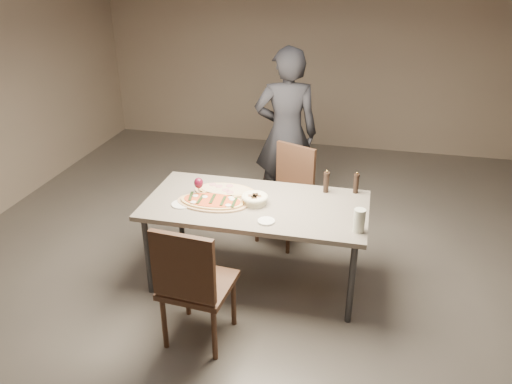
% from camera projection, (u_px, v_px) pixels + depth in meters
% --- Properties ---
extents(room, '(7.00, 7.00, 7.00)m').
position_uv_depth(room, '(256.00, 127.00, 3.76)').
color(room, '#57514B').
rests_on(room, ground).
extents(dining_table, '(1.80, 0.90, 0.75)m').
position_uv_depth(dining_table, '(256.00, 209.00, 4.07)').
color(dining_table, slate).
rests_on(dining_table, ground).
extents(zucchini_pizza, '(0.59, 0.32, 0.05)m').
position_uv_depth(zucchini_pizza, '(212.00, 202.00, 4.03)').
color(zucchini_pizza, tan).
rests_on(zucchini_pizza, dining_table).
extents(ham_pizza, '(0.54, 0.30, 0.04)m').
position_uv_depth(ham_pizza, '(226.00, 191.00, 4.22)').
color(ham_pizza, tan).
rests_on(ham_pizza, dining_table).
extents(bread_basket, '(0.22, 0.22, 0.08)m').
position_uv_depth(bread_basket, '(255.00, 199.00, 4.02)').
color(bread_basket, beige).
rests_on(bread_basket, dining_table).
extents(oil_dish, '(0.13, 0.13, 0.02)m').
position_uv_depth(oil_dish, '(266.00, 221.00, 3.76)').
color(oil_dish, white).
rests_on(oil_dish, dining_table).
extents(pepper_mill_left, '(0.05, 0.05, 0.20)m').
position_uv_depth(pepper_mill_left, '(326.00, 182.00, 4.19)').
color(pepper_mill_left, black).
rests_on(pepper_mill_left, dining_table).
extents(pepper_mill_right, '(0.05, 0.05, 0.19)m').
position_uv_depth(pepper_mill_right, '(356.00, 183.00, 4.18)').
color(pepper_mill_right, black).
rests_on(pepper_mill_right, dining_table).
extents(carafe, '(0.09, 0.09, 0.18)m').
position_uv_depth(carafe, '(359.00, 220.00, 3.61)').
color(carafe, silver).
rests_on(carafe, dining_table).
extents(wine_glass, '(0.08, 0.08, 0.17)m').
position_uv_depth(wine_glass, '(199.00, 184.00, 4.10)').
color(wine_glass, silver).
rests_on(wine_glass, dining_table).
extents(side_plate, '(0.17, 0.17, 0.01)m').
position_uv_depth(side_plate, '(182.00, 204.00, 4.02)').
color(side_plate, white).
rests_on(side_plate, dining_table).
extents(chair_near, '(0.50, 0.50, 0.99)m').
position_uv_depth(chair_near, '(192.00, 281.00, 3.42)').
color(chair_near, '#40281B').
rests_on(chair_near, ground).
extents(chair_far, '(0.58, 0.58, 0.94)m').
position_uv_depth(chair_far, '(289.00, 188.00, 4.82)').
color(chair_far, '#40281B').
rests_on(chair_far, ground).
extents(diner, '(0.74, 0.57, 1.79)m').
position_uv_depth(diner, '(286.00, 134.00, 5.13)').
color(diner, black).
rests_on(diner, ground).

